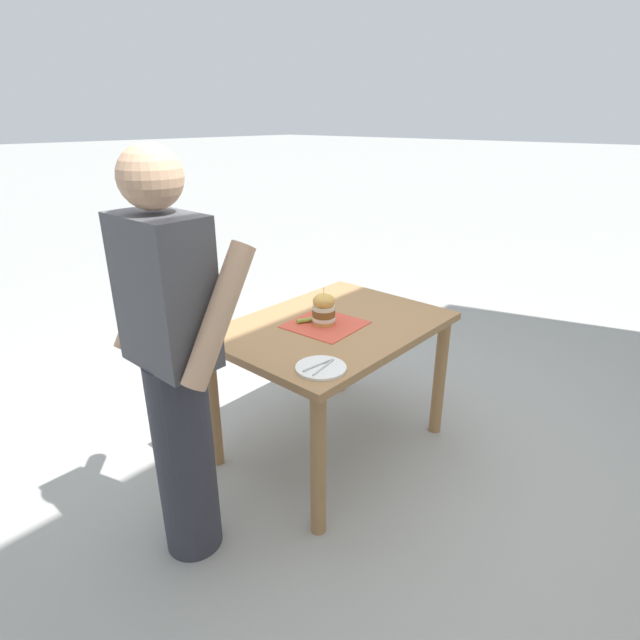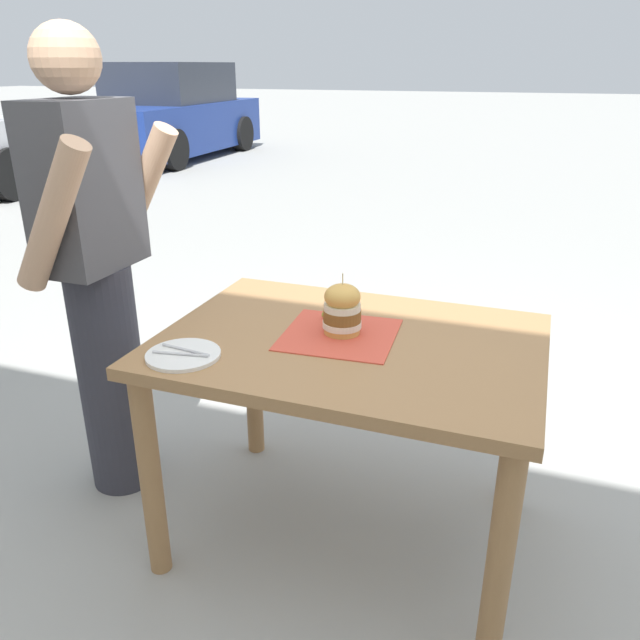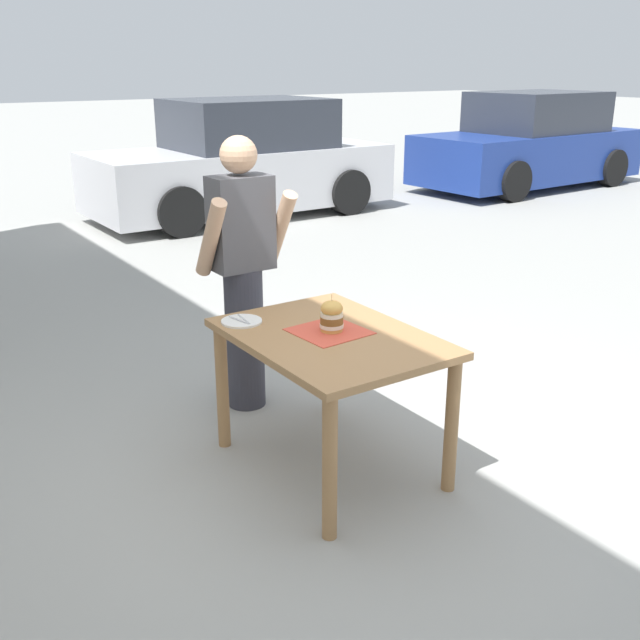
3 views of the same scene
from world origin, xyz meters
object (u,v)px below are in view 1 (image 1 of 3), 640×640
object	(u,v)px
patio_table	(332,344)
pickle_spear	(305,320)
diner_across_table	(174,364)
side_plate_with_forks	(321,368)
sandwich	(324,309)

from	to	relation	value
patio_table	pickle_spear	size ratio (longest dim) A/B	13.31
pickle_spear	diner_across_table	size ratio (longest dim) A/B	0.05
pickle_spear	side_plate_with_forks	bearing A→B (deg)	140.63
sandwich	patio_table	bearing A→B (deg)	-129.81
patio_table	diner_across_table	distance (m)	0.97
patio_table	diner_across_table	xyz separation A→B (m)	(0.00, 0.94, 0.24)
patio_table	diner_across_table	bearing A→B (deg)	89.87
sandwich	pickle_spear	bearing A→B (deg)	35.31
pickle_spear	diner_across_table	bearing A→B (deg)	97.32
pickle_spear	side_plate_with_forks	xyz separation A→B (m)	(-0.40, 0.33, -0.01)
sandwich	pickle_spear	distance (m)	0.12
sandwich	side_plate_with_forks	xyz separation A→B (m)	(-0.32, 0.39, -0.08)
side_plate_with_forks	diner_across_table	size ratio (longest dim) A/B	0.13
patio_table	sandwich	distance (m)	0.21
patio_table	sandwich	world-z (taller)	sandwich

